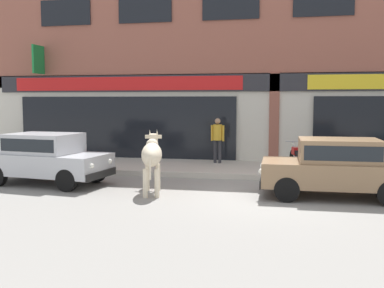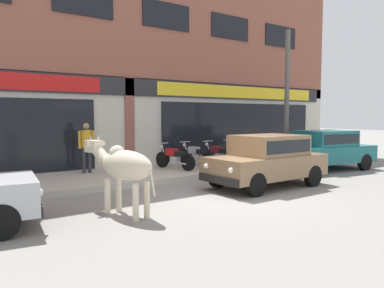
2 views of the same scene
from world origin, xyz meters
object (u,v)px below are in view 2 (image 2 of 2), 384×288
(car_0, at_px, (267,158))
(utility_pole, at_px, (287,97))
(motorcycle_3, at_px, (237,153))
(motorcycle_2, at_px, (219,155))
(car_1, at_px, (327,148))
(motorcycle_1, at_px, (197,156))
(cow, at_px, (123,166))
(motorcycle_0, at_px, (175,158))
(pedestrian, at_px, (86,142))

(car_0, bearing_deg, utility_pole, 33.22)
(car_0, height_order, motorcycle_3, car_0)
(motorcycle_2, bearing_deg, car_1, -38.09)
(car_1, xyz_separation_m, motorcycle_2, (-3.11, 2.43, -0.26))
(motorcycle_1, bearing_deg, cow, -140.12)
(cow, bearing_deg, motorcycle_3, 30.48)
(motorcycle_0, bearing_deg, motorcycle_2, -1.41)
(motorcycle_0, distance_m, utility_pole, 5.04)
(motorcycle_1, bearing_deg, motorcycle_3, -0.68)
(motorcycle_3, bearing_deg, car_1, -52.17)
(cow, distance_m, car_0, 4.61)
(motorcycle_1, distance_m, motorcycle_3, 1.98)
(cow, distance_m, motorcycle_1, 6.28)
(utility_pole, bearing_deg, pedestrian, 164.06)
(motorcycle_3, xyz_separation_m, pedestrian, (-5.79, 0.79, 0.60))
(utility_pole, bearing_deg, motorcycle_2, 156.31)
(pedestrian, height_order, utility_pole, utility_pole)
(motorcycle_2, bearing_deg, utility_pole, -23.69)
(car_0, bearing_deg, car_1, 13.20)
(car_1, bearing_deg, motorcycle_1, 146.67)
(cow, bearing_deg, motorcycle_1, 39.88)
(cow, relative_size, motorcycle_3, 1.17)
(car_1, distance_m, pedestrian, 8.53)
(car_0, relative_size, motorcycle_1, 2.01)
(car_1, xyz_separation_m, pedestrian, (-7.81, 3.40, 0.34))
(motorcycle_1, relative_size, pedestrian, 1.13)
(car_0, distance_m, motorcycle_1, 3.64)
(motorcycle_2, relative_size, utility_pole, 0.36)
(cow, bearing_deg, utility_pole, 18.54)
(pedestrian, bearing_deg, motorcycle_0, -18.46)
(motorcycle_1, bearing_deg, motorcycle_2, -12.51)
(car_0, distance_m, pedestrian, 5.68)
(car_1, relative_size, pedestrian, 2.34)
(utility_pole, bearing_deg, motorcycle_3, 137.74)
(motorcycle_2, distance_m, pedestrian, 4.84)
(car_0, height_order, car_1, same)
(motorcycle_0, distance_m, motorcycle_2, 1.95)
(cow, height_order, car_0, cow)
(motorcycle_3, relative_size, pedestrian, 1.13)
(motorcycle_2, bearing_deg, motorcycle_3, 9.25)
(car_1, bearing_deg, pedestrian, 156.47)
(car_0, xyz_separation_m, motorcycle_0, (-0.83, 3.47, -0.26))
(motorcycle_0, relative_size, motorcycle_2, 0.99)
(car_0, bearing_deg, cow, -175.09)
(motorcycle_3, distance_m, utility_pole, 2.85)
(motorcycle_3, relative_size, utility_pole, 0.36)
(motorcycle_3, bearing_deg, car_0, -121.43)
(car_1, height_order, utility_pole, utility_pole)
(motorcycle_3, bearing_deg, cow, -149.52)
(motorcycle_1, height_order, pedestrian, pedestrian)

